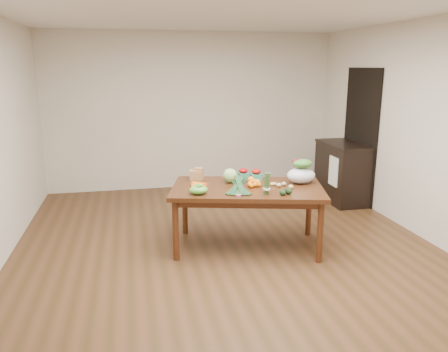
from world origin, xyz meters
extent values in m
plane|color=#55331D|center=(0.00, 0.00, 0.00)|extent=(6.00, 6.00, 0.00)
cube|color=white|center=(0.00, 0.00, 2.70)|extent=(5.00, 6.00, 0.02)
cube|color=beige|center=(0.00, 3.00, 1.35)|extent=(5.00, 0.02, 2.70)
cube|color=beige|center=(0.00, -3.00, 1.35)|extent=(5.00, 0.02, 2.70)
cube|color=beige|center=(2.50, 0.00, 1.35)|extent=(0.02, 6.00, 2.70)
cube|color=#41240F|center=(0.24, 0.13, 0.38)|extent=(1.94, 1.38, 0.75)
cube|color=black|center=(2.48, 1.60, 1.05)|extent=(0.02, 1.00, 2.10)
cube|color=black|center=(2.22, 1.63, 0.47)|extent=(0.52, 1.02, 0.94)
cube|color=white|center=(1.96, 1.40, 0.55)|extent=(0.02, 0.28, 0.45)
sphere|color=#A4DB7E|center=(0.09, 0.36, 0.84)|extent=(0.17, 0.17, 0.17)
sphere|color=orange|center=(0.18, 0.27, 0.79)|extent=(0.09, 0.09, 0.09)
sphere|color=orange|center=(0.33, 0.28, 0.79)|extent=(0.08, 0.08, 0.08)
sphere|color=orange|center=(0.36, 0.13, 0.79)|extent=(0.09, 0.09, 0.09)
ellipsoid|color=#51A337|center=(-0.36, -0.05, 0.80)|extent=(0.21, 0.16, 0.10)
ellipsoid|color=tan|center=(0.54, 0.12, 0.77)|extent=(0.05, 0.04, 0.04)
ellipsoid|color=#D1C178|center=(0.60, 0.04, 0.78)|extent=(0.06, 0.05, 0.05)
ellipsoid|color=tan|center=(0.67, 0.08, 0.78)|extent=(0.06, 0.05, 0.05)
ellipsoid|color=tan|center=(0.57, 0.11, 0.77)|extent=(0.05, 0.05, 0.04)
ellipsoid|color=#DEC780|center=(0.71, -0.06, 0.77)|extent=(0.06, 0.05, 0.05)
ellipsoid|color=black|center=(0.53, -0.28, 0.78)|extent=(0.08, 0.10, 0.06)
ellipsoid|color=black|center=(0.61, -0.25, 0.79)|extent=(0.10, 0.12, 0.07)
camera|label=1|loc=(-1.06, -4.62, 2.12)|focal=35.00mm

